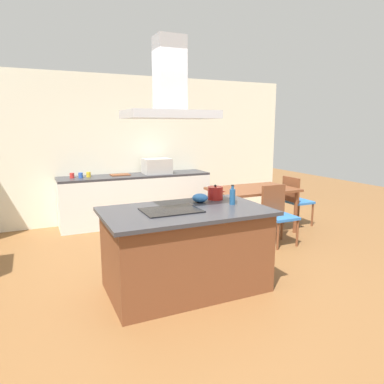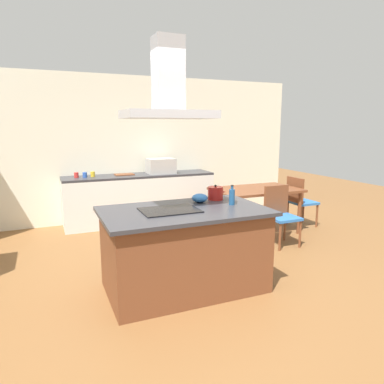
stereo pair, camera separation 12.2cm
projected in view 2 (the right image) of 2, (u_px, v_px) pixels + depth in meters
ground at (148, 246)px, 5.28m from camera, size 16.00×16.00×0.00m
wall_back at (121, 149)px, 6.61m from camera, size 7.20×0.10×2.70m
kitchen_island at (185, 249)px, 3.84m from camera, size 1.76×1.06×0.90m
cooktop at (170, 210)px, 3.69m from camera, size 0.60×0.44×0.01m
tea_kettle at (215, 193)px, 4.24m from camera, size 0.24×0.18×0.18m
olive_oil_bottle at (232, 197)px, 3.95m from camera, size 0.07×0.07×0.23m
mixing_bowl at (200, 198)px, 4.09m from camera, size 0.19×0.19×0.10m
back_counter at (140, 198)px, 6.54m from camera, size 2.74×0.62×0.90m
countertop_microwave at (161, 166)px, 6.59m from camera, size 0.50×0.38×0.28m
coffee_mug_red at (76, 175)px, 6.06m from camera, size 0.08×0.08×0.09m
coffee_mug_blue at (85, 175)px, 6.08m from camera, size 0.08×0.08×0.09m
coffee_mug_yellow at (93, 174)px, 6.18m from camera, size 0.08×0.08×0.09m
cutting_board at (124, 174)px, 6.40m from camera, size 0.34×0.24×0.02m
dining_table at (256, 193)px, 5.88m from camera, size 1.40×0.90×0.75m
chair_at_right_end at (299, 198)px, 6.26m from camera, size 0.42×0.42×0.89m
chair_facing_island at (280, 211)px, 5.30m from camera, size 0.42×0.42×0.89m
range_hood at (168, 93)px, 3.47m from camera, size 0.90×0.55×0.78m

